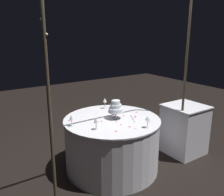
% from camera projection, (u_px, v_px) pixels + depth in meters
% --- Properties ---
extents(ground_plane, '(12.00, 12.00, 0.00)m').
position_uv_depth(ground_plane, '(112.00, 167.00, 3.59)').
color(ground_plane, black).
extents(decorative_arch, '(2.07, 0.06, 2.43)m').
position_uv_depth(decorative_arch, '(130.00, 64.00, 2.88)').
color(decorative_arch, '#473D2D').
rests_on(decorative_arch, ground).
extents(main_table, '(1.35, 1.35, 0.76)m').
position_uv_depth(main_table, '(112.00, 144.00, 3.49)').
color(main_table, white).
rests_on(main_table, ground).
extents(side_table, '(0.60, 0.60, 0.80)m').
position_uv_depth(side_table, '(184.00, 129.00, 3.96)').
color(side_table, white).
rests_on(side_table, ground).
extents(tiered_cake, '(0.22, 0.22, 0.26)m').
position_uv_depth(tiered_cake, '(116.00, 108.00, 3.37)').
color(tiered_cake, silver).
rests_on(tiered_cake, main_table).
extents(wine_glass_0, '(0.06, 0.06, 0.15)m').
position_uv_depth(wine_glass_0, '(148.00, 119.00, 3.06)').
color(wine_glass_0, silver).
rests_on(wine_glass_0, main_table).
extents(wine_glass_1, '(0.06, 0.06, 0.17)m').
position_uv_depth(wine_glass_1, '(105.00, 101.00, 3.82)').
color(wine_glass_1, silver).
rests_on(wine_glass_1, main_table).
extents(wine_glass_2, '(0.06, 0.06, 0.15)m').
position_uv_depth(wine_glass_2, '(71.00, 118.00, 3.10)').
color(wine_glass_2, silver).
rests_on(wine_glass_2, main_table).
extents(wine_glass_3, '(0.06, 0.06, 0.16)m').
position_uv_depth(wine_glass_3, '(96.00, 121.00, 3.00)').
color(wine_glass_3, silver).
rests_on(wine_glass_3, main_table).
extents(cake_knife, '(0.15, 0.28, 0.01)m').
position_uv_depth(cake_knife, '(133.00, 119.00, 3.38)').
color(cake_knife, silver).
rests_on(cake_knife, main_table).
extents(rose_petal_0, '(0.03, 0.03, 0.00)m').
position_uv_depth(rose_petal_0, '(121.00, 125.00, 3.18)').
color(rose_petal_0, '#E02D47').
rests_on(rose_petal_0, main_table).
extents(rose_petal_1, '(0.03, 0.03, 0.00)m').
position_uv_depth(rose_petal_1, '(112.00, 115.00, 3.55)').
color(rose_petal_1, '#E02D47').
rests_on(rose_petal_1, main_table).
extents(rose_petal_2, '(0.03, 0.02, 0.00)m').
position_uv_depth(rose_petal_2, '(135.00, 128.00, 3.06)').
color(rose_petal_2, '#E02D47').
rests_on(rose_petal_2, main_table).
extents(rose_petal_3, '(0.03, 0.03, 0.00)m').
position_uv_depth(rose_petal_3, '(117.00, 122.00, 3.26)').
color(rose_petal_3, '#E02D47').
rests_on(rose_petal_3, main_table).
extents(rose_petal_4, '(0.03, 0.03, 0.00)m').
position_uv_depth(rose_petal_4, '(135.00, 117.00, 3.46)').
color(rose_petal_4, '#E02D47').
rests_on(rose_petal_4, main_table).
extents(rose_petal_5, '(0.04, 0.04, 0.00)m').
position_uv_depth(rose_petal_5, '(135.00, 116.00, 3.49)').
color(rose_petal_5, '#E02D47').
rests_on(rose_petal_5, main_table).
extents(rose_petal_6, '(0.04, 0.04, 0.00)m').
position_uv_depth(rose_petal_6, '(137.00, 112.00, 3.67)').
color(rose_petal_6, '#E02D47').
rests_on(rose_petal_6, main_table).
extents(rose_petal_7, '(0.03, 0.03, 0.00)m').
position_uv_depth(rose_petal_7, '(149.00, 122.00, 3.27)').
color(rose_petal_7, '#E02D47').
rests_on(rose_petal_7, main_table).
extents(rose_petal_8, '(0.03, 0.02, 0.00)m').
position_uv_depth(rose_petal_8, '(120.00, 108.00, 3.88)').
color(rose_petal_8, '#E02D47').
rests_on(rose_petal_8, main_table).
extents(rose_petal_9, '(0.03, 0.04, 0.00)m').
position_uv_depth(rose_petal_9, '(101.00, 121.00, 3.30)').
color(rose_petal_9, '#E02D47').
rests_on(rose_petal_9, main_table).
extents(rose_petal_10, '(0.05, 0.04, 0.00)m').
position_uv_depth(rose_petal_10, '(116.00, 131.00, 2.97)').
color(rose_petal_10, '#E02D47').
rests_on(rose_petal_10, main_table).
extents(rose_petal_11, '(0.03, 0.03, 0.00)m').
position_uv_depth(rose_petal_11, '(109.00, 115.00, 3.53)').
color(rose_petal_11, '#E02D47').
rests_on(rose_petal_11, main_table).
extents(rose_petal_12, '(0.04, 0.04, 0.00)m').
position_uv_depth(rose_petal_12, '(69.00, 121.00, 3.32)').
color(rose_petal_12, '#E02D47').
rests_on(rose_petal_12, main_table).
extents(rose_petal_13, '(0.04, 0.03, 0.00)m').
position_uv_depth(rose_petal_13, '(124.00, 116.00, 3.52)').
color(rose_petal_13, '#E02D47').
rests_on(rose_petal_13, main_table).
extents(rose_petal_14, '(0.03, 0.04, 0.00)m').
position_uv_depth(rose_petal_14, '(129.00, 127.00, 3.11)').
color(rose_petal_14, '#E02D47').
rests_on(rose_petal_14, main_table).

